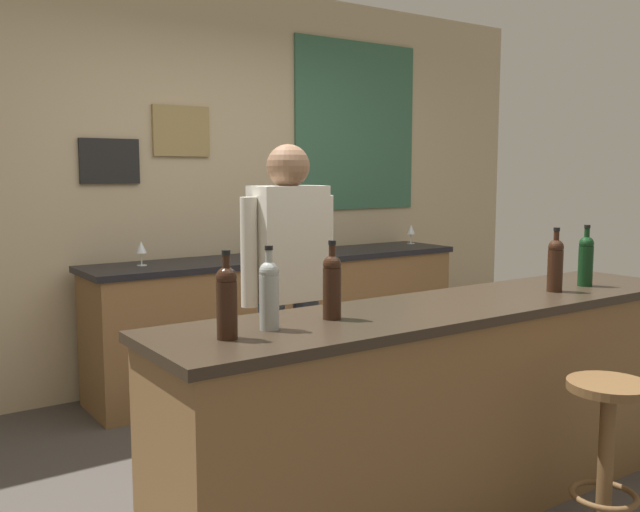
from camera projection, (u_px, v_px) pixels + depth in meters
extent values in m
plane|color=#423D38|center=(390.00, 473.00, 3.47)|extent=(10.00, 10.00, 0.00)
cube|color=tan|center=(206.00, 184.00, 4.96)|extent=(6.00, 0.06, 2.80)
cube|color=black|center=(110.00, 161.00, 4.51)|extent=(0.39, 0.02, 0.29)
cube|color=#997F4C|center=(181.00, 131.00, 4.76)|extent=(0.41, 0.02, 0.34)
cube|color=#38664C|center=(357.00, 126.00, 5.61)|extent=(1.17, 0.02, 1.33)
cube|color=brown|center=(450.00, 410.00, 3.09)|extent=(2.68, 0.57, 0.88)
cube|color=#2D2319|center=(452.00, 308.00, 3.03)|extent=(2.73, 0.60, 0.04)
cube|color=brown|center=(283.00, 321.00, 4.99)|extent=(2.74, 0.53, 0.86)
cube|color=black|center=(283.00, 258.00, 4.93)|extent=(2.80, 0.56, 0.04)
cylinder|color=#384766|center=(306.00, 381.00, 3.55)|extent=(0.13, 0.13, 0.86)
cylinder|color=#384766|center=(272.00, 388.00, 3.44)|extent=(0.13, 0.13, 0.86)
cube|color=beige|center=(289.00, 243.00, 3.41)|extent=(0.36, 0.20, 0.56)
sphere|color=brown|center=(288.00, 166.00, 3.36)|extent=(0.21, 0.21, 0.21)
cylinder|color=beige|center=(325.00, 247.00, 3.54)|extent=(0.08, 0.08, 0.52)
cylinder|color=beige|center=(249.00, 252.00, 3.29)|extent=(0.08, 0.08, 0.52)
cylinder|color=brown|center=(605.00, 470.00, 2.74)|extent=(0.06, 0.06, 0.65)
torus|color=brown|center=(604.00, 495.00, 2.75)|extent=(0.26, 0.26, 0.02)
cylinder|color=brown|center=(609.00, 386.00, 2.70)|extent=(0.32, 0.32, 0.03)
cylinder|color=black|center=(227.00, 310.00, 2.38)|extent=(0.07, 0.07, 0.20)
sphere|color=black|center=(226.00, 277.00, 2.36)|extent=(0.07, 0.07, 0.07)
cylinder|color=black|center=(226.00, 268.00, 2.36)|extent=(0.03, 0.03, 0.09)
cylinder|color=black|center=(226.00, 252.00, 2.35)|extent=(0.03, 0.03, 0.02)
cylinder|color=#999E99|center=(269.00, 302.00, 2.52)|extent=(0.07, 0.07, 0.20)
sphere|color=#999E99|center=(269.00, 271.00, 2.50)|extent=(0.07, 0.07, 0.07)
cylinder|color=#999E99|center=(269.00, 262.00, 2.50)|extent=(0.03, 0.03, 0.09)
cylinder|color=black|center=(269.00, 248.00, 2.49)|extent=(0.03, 0.03, 0.02)
cylinder|color=black|center=(332.00, 293.00, 2.70)|extent=(0.07, 0.07, 0.20)
sphere|color=black|center=(332.00, 265.00, 2.69)|extent=(0.07, 0.07, 0.07)
cylinder|color=black|center=(332.00, 256.00, 2.68)|extent=(0.03, 0.03, 0.09)
cylinder|color=black|center=(332.00, 243.00, 2.68)|extent=(0.03, 0.03, 0.02)
cylinder|color=black|center=(555.00, 271.00, 3.32)|extent=(0.07, 0.07, 0.20)
sphere|color=black|center=(556.00, 247.00, 3.31)|extent=(0.07, 0.07, 0.07)
cylinder|color=black|center=(556.00, 240.00, 3.30)|extent=(0.03, 0.03, 0.09)
cylinder|color=black|center=(557.00, 229.00, 3.29)|extent=(0.03, 0.03, 0.02)
cylinder|color=black|center=(585.00, 266.00, 3.48)|extent=(0.07, 0.07, 0.20)
sphere|color=black|center=(587.00, 244.00, 3.47)|extent=(0.07, 0.07, 0.07)
cylinder|color=black|center=(587.00, 237.00, 3.46)|extent=(0.03, 0.03, 0.09)
cylinder|color=black|center=(587.00, 226.00, 3.46)|extent=(0.03, 0.03, 0.02)
cylinder|color=silver|center=(142.00, 265.00, 4.39)|extent=(0.06, 0.06, 0.00)
cylinder|color=silver|center=(142.00, 259.00, 4.39)|extent=(0.01, 0.01, 0.07)
cone|color=silver|center=(141.00, 247.00, 4.38)|extent=(0.07, 0.07, 0.08)
cylinder|color=silver|center=(262.00, 258.00, 4.78)|extent=(0.06, 0.06, 0.00)
cylinder|color=silver|center=(262.00, 252.00, 4.78)|extent=(0.01, 0.01, 0.07)
cone|color=silver|center=(262.00, 241.00, 4.77)|extent=(0.07, 0.07, 0.08)
cylinder|color=silver|center=(315.00, 254.00, 5.00)|extent=(0.06, 0.06, 0.00)
cylinder|color=silver|center=(315.00, 248.00, 5.00)|extent=(0.01, 0.01, 0.07)
cone|color=silver|center=(315.00, 238.00, 4.99)|extent=(0.07, 0.07, 0.08)
cylinder|color=silver|center=(328.00, 251.00, 5.16)|extent=(0.06, 0.06, 0.00)
cylinder|color=silver|center=(328.00, 246.00, 5.16)|extent=(0.01, 0.01, 0.07)
cone|color=silver|center=(328.00, 236.00, 5.15)|extent=(0.07, 0.07, 0.08)
cylinder|color=silver|center=(411.00, 243.00, 5.73)|extent=(0.06, 0.06, 0.00)
cylinder|color=silver|center=(411.00, 239.00, 5.72)|extent=(0.01, 0.01, 0.07)
cone|color=silver|center=(411.00, 229.00, 5.71)|extent=(0.07, 0.07, 0.08)
cylinder|color=#336699|center=(276.00, 248.00, 4.98)|extent=(0.08, 0.08, 0.09)
torus|color=#336699|center=(283.00, 247.00, 5.02)|extent=(0.06, 0.01, 0.06)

